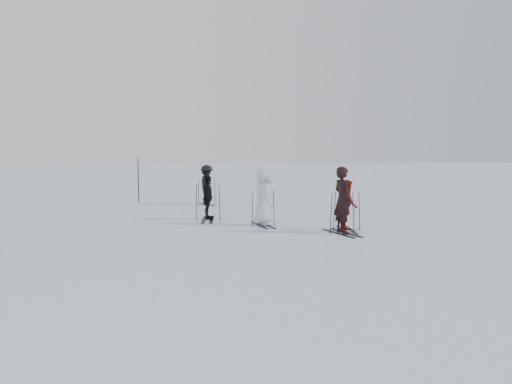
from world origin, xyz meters
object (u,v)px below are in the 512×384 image
skier_uphill_left (208,198)px  skier_red (347,205)px  skier_grey (263,197)px  skier_uphill_far (207,185)px  skier_near_dark (343,201)px  piste_marker (138,180)px

skier_uphill_left → skier_red: bearing=-118.3°
skier_red → skier_grey: skier_grey is taller
skier_uphill_far → skier_uphill_left: bearing=167.0°
skier_near_dark → piste_marker: bearing=20.1°
skier_red → skier_uphill_far: (-3.13, 8.11, 0.11)m
skier_red → skier_near_dark: bearing=156.3°
piste_marker → skier_uphill_left: bearing=-71.3°
skier_near_dark → skier_red: bearing=-44.8°
skier_near_dark → skier_uphill_far: skier_near_dark is taller
piste_marker → skier_uphill_far: bearing=-31.5°
skier_red → skier_grey: 2.78m
skier_near_dark → skier_grey: (-1.88, 2.12, -0.04)m
skier_near_dark → skier_uphill_far: size_ratio=1.12×
skier_red → piste_marker: (-6.10, 9.93, 0.27)m
skier_near_dark → skier_uphill_left: bearing=33.5°
skier_red → skier_grey: size_ratio=0.82×
skier_uphill_left → piste_marker: 7.01m
skier_uphill_left → skier_uphill_far: skier_uphill_far is taller
skier_grey → piste_marker: size_ratio=0.91×
skier_uphill_left → skier_uphill_far: bearing=3.6°
skier_grey → skier_uphill_far: skier_grey is taller
skier_uphill_far → skier_red: bearing=-163.4°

